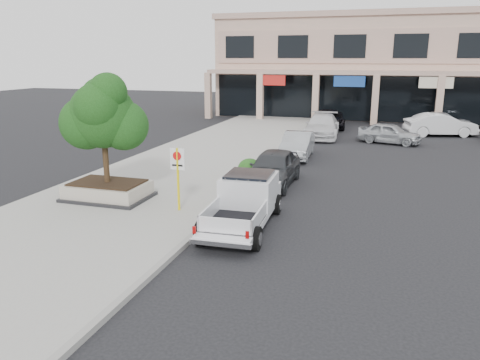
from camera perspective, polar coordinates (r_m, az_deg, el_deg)
name	(u,v)px	position (r m, az deg, el deg)	size (l,w,h in m)	color
ground	(252,228)	(15.73, 1.53, -5.93)	(120.00, 120.00, 0.00)	black
sidewalk	(178,173)	(22.95, -7.61, 0.80)	(8.00, 52.00, 0.15)	gray
curb	(256,180)	(21.62, 1.94, 0.05)	(0.20, 52.00, 0.15)	gray
strip_mall	(435,66)	(48.27, 22.71, 12.66)	(40.55, 12.43, 9.50)	#D0A592
planter	(108,190)	(19.12, -15.79, -1.23)	(3.20, 2.20, 0.68)	black
planter_tree	(108,115)	(18.61, -15.81, 7.59)	(2.90, 2.55, 4.00)	#322513
no_parking_sign	(178,171)	(16.83, -7.59, 1.15)	(0.55, 0.09, 2.30)	yellow
hedge	(250,169)	(21.40, 1.19, 1.40)	(1.10, 0.99, 0.94)	#1D3F12
pickup_truck	(242,204)	(15.54, 0.31, -2.93)	(1.96, 5.29, 1.67)	silver
curb_car_a	(273,168)	(20.84, 4.07, 1.49)	(1.86, 4.63, 1.58)	#303236
curb_car_b	(297,145)	(26.85, 7.01, 4.26)	(1.53, 4.37, 1.44)	#9EA2A6
curb_car_c	(322,126)	(34.07, 9.96, 6.51)	(2.27, 5.60, 1.62)	silver
curb_car_d	(329,119)	(38.80, 10.77, 7.32)	(2.40, 5.20, 1.45)	black
lot_car_a	(389,133)	(32.62, 17.76, 5.45)	(1.62, 4.03, 1.37)	#AFB3B8
lot_car_b	(440,125)	(37.12, 23.24, 6.21)	(1.73, 4.96, 1.64)	silver
lot_car_d	(443,124)	(37.98, 23.48, 6.24)	(2.46, 5.33, 1.48)	black
lot_car_e	(442,120)	(40.32, 23.36, 6.68)	(1.76, 4.37, 1.49)	#989AA0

